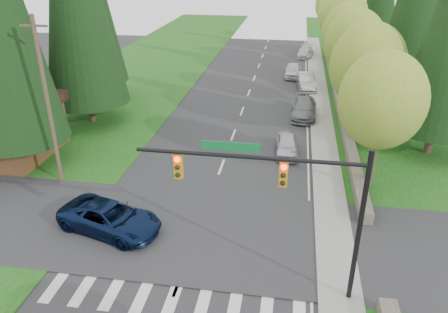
% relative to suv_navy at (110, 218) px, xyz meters
% --- Properties ---
extents(grass_east, '(14.00, 110.00, 0.06)m').
position_rel_suv_navy_xyz_m(grass_east, '(17.40, 12.49, -0.72)').
color(grass_east, '#1A4211').
rests_on(grass_east, ground).
extents(grass_west, '(14.00, 110.00, 0.06)m').
position_rel_suv_navy_xyz_m(grass_west, '(-8.60, 12.49, -0.72)').
color(grass_west, '#1A4211').
rests_on(grass_west, ground).
extents(cross_street, '(120.00, 8.00, 0.10)m').
position_rel_suv_navy_xyz_m(cross_street, '(4.40, 0.49, -0.75)').
color(cross_street, '#28282B').
rests_on(cross_street, ground).
extents(sidewalk_east, '(1.80, 80.00, 0.13)m').
position_rel_suv_navy_xyz_m(sidewalk_east, '(11.30, 14.49, -0.69)').
color(sidewalk_east, gray).
rests_on(sidewalk_east, ground).
extents(curb_east, '(0.20, 80.00, 0.13)m').
position_rel_suv_navy_xyz_m(curb_east, '(10.45, 14.49, -0.69)').
color(curb_east, gray).
rests_on(curb_east, ground).
extents(stone_wall_north, '(0.70, 40.00, 0.70)m').
position_rel_suv_navy_xyz_m(stone_wall_north, '(13.00, 22.49, -0.40)').
color(stone_wall_north, '#4C4438').
rests_on(stone_wall_north, ground).
extents(traffic_signal, '(8.70, 0.37, 6.80)m').
position_rel_suv_navy_xyz_m(traffic_signal, '(8.77, -3.02, 4.23)').
color(traffic_signal, black).
rests_on(traffic_signal, ground).
extents(brown_building, '(8.40, 8.40, 5.40)m').
position_rel_suv_navy_xyz_m(brown_building, '(-10.60, 7.49, 2.39)').
color(brown_building, '#4C2D19').
rests_on(brown_building, ground).
extents(utility_pole, '(1.60, 0.24, 10.00)m').
position_rel_suv_navy_xyz_m(utility_pole, '(-5.10, 4.49, 4.39)').
color(utility_pole, '#473828').
rests_on(utility_pole, ground).
extents(decid_tree_0, '(4.80, 4.80, 8.37)m').
position_rel_suv_navy_xyz_m(decid_tree_0, '(13.60, 6.49, 4.85)').
color(decid_tree_0, '#38281C').
rests_on(decid_tree_0, ground).
extents(decid_tree_1, '(5.20, 5.20, 8.80)m').
position_rel_suv_navy_xyz_m(decid_tree_1, '(13.70, 13.49, 5.05)').
color(decid_tree_1, '#38281C').
rests_on(decid_tree_1, ground).
extents(decid_tree_2, '(5.00, 5.00, 8.82)m').
position_rel_suv_navy_xyz_m(decid_tree_2, '(13.50, 20.49, 5.18)').
color(decid_tree_2, '#38281C').
rests_on(decid_tree_2, ground).
extents(decid_tree_3, '(5.00, 5.00, 8.55)m').
position_rel_suv_navy_xyz_m(decid_tree_3, '(13.60, 27.49, 4.91)').
color(decid_tree_3, '#38281C').
rests_on(decid_tree_3, ground).
extents(decid_tree_4, '(5.40, 5.40, 9.18)m').
position_rel_suv_navy_xyz_m(decid_tree_4, '(13.70, 34.49, 5.31)').
color(decid_tree_4, '#38281C').
rests_on(decid_tree_4, ground).
extents(decid_tree_5, '(4.80, 4.80, 8.30)m').
position_rel_suv_navy_xyz_m(decid_tree_5, '(13.50, 41.49, 4.78)').
color(decid_tree_5, '#38281C').
rests_on(decid_tree_5, ground).
extents(decid_tree_6, '(5.20, 5.20, 8.86)m').
position_rel_suv_navy_xyz_m(decid_tree_6, '(13.60, 48.49, 5.11)').
color(decid_tree_6, '#38281C').
rests_on(decid_tree_6, ground).
extents(suv_navy, '(5.89, 3.90, 1.50)m').
position_rel_suv_navy_xyz_m(suv_navy, '(0.00, 0.00, 0.00)').
color(suv_navy, '#0B1838').
rests_on(suv_navy, ground).
extents(parked_car_a, '(1.71, 3.90, 1.31)m').
position_rel_suv_navy_xyz_m(parked_car_a, '(8.60, 10.76, -0.10)').
color(parked_car_a, silver).
rests_on(parked_car_a, ground).
extents(parked_car_b, '(2.20, 5.08, 1.46)m').
position_rel_suv_navy_xyz_m(parked_car_b, '(9.80, 18.49, -0.02)').
color(parked_car_b, slate).
rests_on(parked_car_b, ground).
extents(parked_car_c, '(2.18, 4.86, 1.55)m').
position_rel_suv_navy_xyz_m(parked_car_c, '(10.00, 26.89, 0.02)').
color(parked_car_c, '#A1A1A6').
rests_on(parked_car_c, ground).
extents(parked_car_d, '(1.80, 4.33, 1.46)m').
position_rel_suv_navy_xyz_m(parked_car_d, '(8.60, 31.16, -0.02)').
color(parked_car_d, silver).
rests_on(parked_car_d, ground).
extents(parked_car_e, '(2.24, 4.71, 1.33)m').
position_rel_suv_navy_xyz_m(parked_car_e, '(10.00, 41.29, -0.09)').
color(parked_car_e, '#BCBCC2').
rests_on(parked_car_e, ground).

